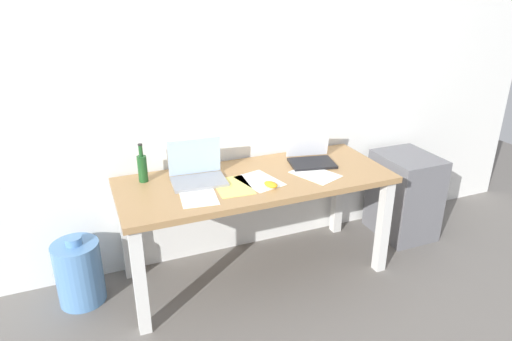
{
  "coord_description": "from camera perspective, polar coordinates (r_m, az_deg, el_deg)",
  "views": [
    {
      "loc": [
        -1.02,
        -2.51,
        1.92
      ],
      "look_at": [
        0.0,
        0.0,
        0.78
      ],
      "focal_mm": 32.0,
      "sensor_mm": 36.0,
      "label": 1
    }
  ],
  "objects": [
    {
      "name": "desk",
      "position": [
        3.0,
        0.0,
        -2.6
      ],
      "size": [
        1.77,
        0.71,
        0.73
      ],
      "color": "#A37A4C",
      "rests_on": "ground"
    },
    {
      "name": "paper_sheet_front_right",
      "position": [
        3.03,
        7.43,
        -0.46
      ],
      "size": [
        0.31,
        0.35,
        0.0
      ],
      "primitive_type": "cube",
      "rotation": [
        0.0,
        0.0,
        0.38
      ],
      "color": "white",
      "rests_on": "desk"
    },
    {
      "name": "back_wall",
      "position": [
        3.15,
        -2.89,
        11.46
      ],
      "size": [
        5.2,
        0.08,
        2.6
      ],
      "primitive_type": "cube",
      "color": "white",
      "rests_on": "ground"
    },
    {
      "name": "laptop_right",
      "position": [
        3.21,
        6.84,
        1.82
      ],
      "size": [
        0.35,
        0.3,
        0.23
      ],
      "color": "black",
      "rests_on": "desk"
    },
    {
      "name": "ground_plane",
      "position": [
        3.32,
        0.0,
        -12.54
      ],
      "size": [
        8.0,
        8.0,
        0.0
      ],
      "primitive_type": "plane",
      "color": "slate"
    },
    {
      "name": "beer_bottle",
      "position": [
        2.95,
        -14.02,
        0.39
      ],
      "size": [
        0.06,
        0.06,
        0.25
      ],
      "color": "#1E5123",
      "rests_on": "desk"
    },
    {
      "name": "filing_cabinet",
      "position": [
        3.81,
        18.01,
        -2.95
      ],
      "size": [
        0.4,
        0.48,
        0.67
      ],
      "primitive_type": "cube",
      "color": "slate",
      "rests_on": "ground"
    },
    {
      "name": "laptop_left",
      "position": [
        2.92,
        -7.34,
        -0.22
      ],
      "size": [
        0.35,
        0.27,
        0.26
      ],
      "color": "gray",
      "rests_on": "desk"
    },
    {
      "name": "paper_sheet_center",
      "position": [
        2.9,
        0.42,
        -1.31
      ],
      "size": [
        0.28,
        0.34,
        0.0
      ],
      "primitive_type": "cube",
      "rotation": [
        0.0,
        0.0,
        0.24
      ],
      "color": "white",
      "rests_on": "desk"
    },
    {
      "name": "water_cooler_jug",
      "position": [
        3.15,
        -21.24,
        -11.76
      ],
      "size": [
        0.29,
        0.29,
        0.47
      ],
      "color": "#598CC6",
      "rests_on": "ground"
    },
    {
      "name": "paper_yellow_folder",
      "position": [
        2.83,
        -2.93,
        -2.0
      ],
      "size": [
        0.23,
        0.31,
        0.0
      ],
      "primitive_type": "cube",
      "rotation": [
        0.0,
        0.0,
        -0.06
      ],
      "color": "#F4E06B",
      "rests_on": "desk"
    },
    {
      "name": "paper_sheet_front_left",
      "position": [
        2.73,
        -7.25,
        -3.13
      ],
      "size": [
        0.24,
        0.32,
        0.0
      ],
      "primitive_type": "cube",
      "rotation": [
        0.0,
        0.0,
        -0.12
      ],
      "color": "white",
      "rests_on": "desk"
    },
    {
      "name": "computer_mouse",
      "position": [
        2.82,
        1.87,
        -1.76
      ],
      "size": [
        0.09,
        0.12,
        0.03
      ],
      "primitive_type": "ellipsoid",
      "rotation": [
        0.0,
        0.0,
        0.4
      ],
      "color": "gold",
      "rests_on": "desk"
    }
  ]
}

